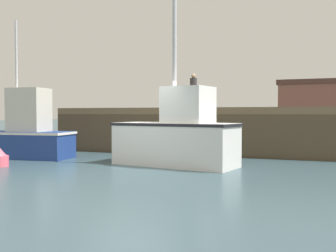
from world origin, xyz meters
The scene contains 6 objects.
ground centered at (0.00, 0.00, -0.05)m, with size 120.00×160.00×0.10m.
pier centered at (1.47, 7.52, 1.49)m, with size 13.51×8.35×1.77m.
fishing_boat_near_left centered at (-4.89, 1.19, 0.82)m, with size 4.04×1.82×4.75m.
fishing_boat_near_right centered at (0.99, 1.19, 0.89)m, with size 3.94×2.05×5.09m.
dockworker centered at (-0.74, 8.44, 2.62)m, with size 0.34×0.34×1.69m.
warehouse centered at (5.65, 33.58, 2.48)m, with size 9.61×4.41×4.93m.
Camera 1 is at (4.90, -9.79, 1.55)m, focal length 42.33 mm.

